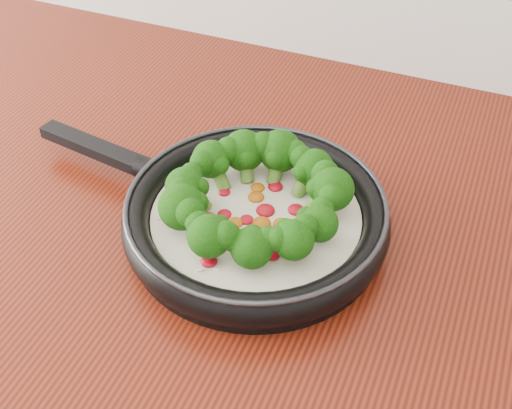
% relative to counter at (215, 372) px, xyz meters
% --- Properties ---
extents(counter, '(1.60, 0.80, 0.90)m').
position_rel_counter_xyz_m(counter, '(0.00, 0.00, 0.00)').
color(counter, '#3D0E06').
rests_on(counter, ground).
extents(skillet, '(0.53, 0.37, 0.10)m').
position_rel_counter_xyz_m(skillet, '(0.10, -0.06, 0.49)').
color(skillet, black).
rests_on(skillet, counter).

